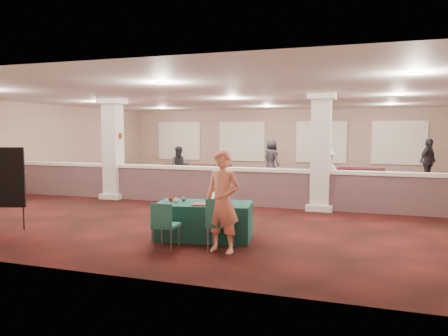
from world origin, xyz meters
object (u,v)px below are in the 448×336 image
(far_table_front_left, at_px, (140,180))
(far_table_back_left, at_px, (183,173))
(conf_chair_side, at_px, (164,222))
(far_table_front_right, at_px, (410,185))
(far_table_back_center, at_px, (266,177))
(woman, at_px, (223,202))
(attendee_c, at_px, (428,161))
(attendee_d, at_px, (271,158))
(attendee_a, at_px, (180,166))
(near_table, at_px, (204,221))
(conf_chair_main, at_px, (220,220))
(far_table_back_right, at_px, (361,177))
(attendee_b, at_px, (326,174))
(far_table_front_center, at_px, (207,174))

(far_table_front_left, xyz_separation_m, far_table_back_left, (0.40, 2.90, -0.01))
(far_table_front_left, relative_size, far_table_back_left, 1.02)
(conf_chair_side, xyz_separation_m, far_table_front_left, (-4.30, 6.72, -0.14))
(far_table_front_right, height_order, far_table_back_center, far_table_front_right)
(woman, xyz_separation_m, far_table_back_center, (-1.43, 9.46, -0.58))
(attendee_c, bearing_deg, attendee_d, 119.97)
(attendee_a, relative_size, attendee_c, 0.84)
(attendee_d, bearing_deg, conf_chair_side, 135.25)
(near_table, height_order, conf_chair_side, conf_chair_side)
(far_table_front_right, relative_size, attendee_c, 1.05)
(far_table_front_left, relative_size, far_table_front_right, 0.94)
(far_table_front_right, bearing_deg, attendee_d, 142.28)
(conf_chair_main, bearing_deg, far_table_front_right, 56.64)
(conf_chair_side, height_order, far_table_back_right, conf_chair_side)
(attendee_a, bearing_deg, woman, -89.55)
(far_table_front_left, height_order, attendee_b, attendee_b)
(far_table_back_right, distance_m, attendee_c, 3.04)
(far_table_front_right, distance_m, attendee_a, 8.30)
(attendee_c, height_order, attendee_d, attendee_c)
(conf_chair_side, height_order, attendee_d, attendee_d)
(woman, relative_size, attendee_a, 1.19)
(far_table_front_center, xyz_separation_m, far_table_front_right, (7.51, -1.28, 0.02))
(attendee_b, bearing_deg, far_table_back_left, 172.49)
(near_table, bearing_deg, attendee_b, 61.82)
(far_table_back_left, bearing_deg, attendee_d, 41.58)
(far_table_back_right, xyz_separation_m, attendee_d, (-3.96, 1.99, 0.53))
(attendee_a, distance_m, attendee_b, 6.12)
(far_table_front_left, relative_size, far_table_front_center, 0.98)
(near_table, bearing_deg, attendee_d, 86.43)
(far_table_back_left, distance_m, attendee_c, 9.95)
(conf_chair_side, height_order, far_table_back_center, conf_chair_side)
(attendee_b, relative_size, attendee_d, 0.94)
(far_table_front_left, bearing_deg, far_table_back_center, 36.32)
(near_table, height_order, woman, woman)
(conf_chair_side, distance_m, woman, 1.16)
(conf_chair_main, relative_size, attendee_d, 0.54)
(attendee_b, distance_m, attendee_d, 6.71)
(near_table, bearing_deg, far_table_front_center, 100.99)
(woman, relative_size, far_table_front_left, 1.00)
(far_table_front_center, height_order, far_table_back_right, far_table_front_center)
(far_table_front_center, xyz_separation_m, attendee_a, (-0.78, -0.98, 0.39))
(conf_chair_side, bearing_deg, conf_chair_main, 12.58)
(far_table_back_left, distance_m, attendee_a, 1.31)
(near_table, relative_size, attendee_b, 1.13)
(far_table_back_right, height_order, attendee_d, attendee_d)
(attendee_d, bearing_deg, far_table_front_left, 99.88)
(far_table_front_right, distance_m, attendee_c, 4.02)
(far_table_front_center, xyz_separation_m, attendee_c, (8.47, 2.59, 0.54))
(far_table_front_center, distance_m, attendee_a, 1.32)
(far_table_back_left, height_order, far_table_back_right, far_table_back_left)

